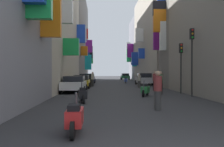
{
  "coord_description": "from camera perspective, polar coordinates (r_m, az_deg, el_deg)",
  "views": [
    {
      "loc": [
        -1.64,
        -3.33,
        1.75
      ],
      "look_at": [
        -0.61,
        22.84,
        1.56
      ],
      "focal_mm": 41.77,
      "sensor_mm": 36.0,
      "label": 1
    }
  ],
  "objects": [
    {
      "name": "ground_plane",
      "position": [
        33.42,
        0.57,
        -2.59
      ],
      "size": [
        140.0,
        140.0,
        0.0
      ],
      "primitive_type": "plane",
      "color": "#2D2D30"
    },
    {
      "name": "building_left_mid_a",
      "position": [
        29.47,
        -15.07,
        13.91
      ],
      "size": [
        7.37,
        20.68,
        17.29
      ],
      "color": "#BCB29E",
      "rests_on": "ground"
    },
    {
      "name": "building_left_mid_b",
      "position": [
        48.1,
        -9.96,
        10.43
      ],
      "size": [
        7.37,
        17.29,
        20.28
      ],
      "color": "slate",
      "rests_on": "ground"
    },
    {
      "name": "building_left_mid_c",
      "position": [
        60.16,
        -8.34,
        6.74
      ],
      "size": [
        7.3,
        7.76,
        16.8
      ],
      "color": "slate",
      "rests_on": "ground"
    },
    {
      "name": "building_right_mid_a",
      "position": [
        29.93,
        16.82,
        11.04
      ],
      "size": [
        7.31,
        4.43,
        14.57
      ],
      "color": "slate",
      "rests_on": "ground"
    },
    {
      "name": "building_right_mid_c",
      "position": [
        43.33,
        10.71,
        7.87
      ],
      "size": [
        7.25,
        21.77,
        14.77
      ],
      "color": "#B2A899",
      "rests_on": "ground"
    },
    {
      "name": "building_right_far",
      "position": [
        59.03,
        7.17,
        5.15
      ],
      "size": [
        7.25,
        10.58,
        13.27
      ],
      "color": "gray",
      "rests_on": "ground"
    },
    {
      "name": "parked_car_silver",
      "position": [
        34.34,
        7.02,
        -1.17
      ],
      "size": [
        1.96,
        4.01,
        1.55
      ],
      "color": "#B7B7BC",
      "rests_on": "ground"
    },
    {
      "name": "parked_car_blue",
      "position": [
        40.32,
        -5.01,
        -1.0
      ],
      "size": [
        1.86,
        3.99,
        1.45
      ],
      "color": "navy",
      "rests_on": "ground"
    },
    {
      "name": "parked_car_black",
      "position": [
        35.37,
        -5.67,
        -1.19
      ],
      "size": [
        2.01,
        3.97,
        1.46
      ],
      "color": "black",
      "rests_on": "ground"
    },
    {
      "name": "parked_car_green",
      "position": [
        56.99,
        2.9,
        -0.62
      ],
      "size": [
        1.86,
        4.18,
        1.37
      ],
      "color": "#236638",
      "rests_on": "ground"
    },
    {
      "name": "parked_car_yellow",
      "position": [
        27.91,
        -6.7,
        -1.69
      ],
      "size": [
        1.86,
        3.99,
        1.38
      ],
      "color": "gold",
      "rests_on": "ground"
    },
    {
      "name": "parked_car_white",
      "position": [
        22.34,
        -8.27,
        -2.19
      ],
      "size": [
        2.03,
        4.5,
        1.38
      ],
      "color": "white",
      "rests_on": "ground"
    },
    {
      "name": "scooter_green",
      "position": [
        18.76,
        7.33,
        -3.52
      ],
      "size": [
        0.82,
        1.81,
        1.13
      ],
      "color": "#287F3D",
      "rests_on": "ground"
    },
    {
      "name": "scooter_blue",
      "position": [
        39.6,
        3.03,
        -1.45
      ],
      "size": [
        0.54,
        1.98,
        1.13
      ],
      "color": "#2D4CAD",
      "rests_on": "ground"
    },
    {
      "name": "scooter_red",
      "position": [
        7.5,
        -8.17,
        -9.46
      ],
      "size": [
        0.46,
        1.93,
        1.13
      ],
      "color": "red",
      "rests_on": "ground"
    },
    {
      "name": "scooter_black",
      "position": [
        14.9,
        -6.49,
        -4.54
      ],
      "size": [
        0.63,
        1.99,
        1.13
      ],
      "color": "black",
      "rests_on": "ground"
    },
    {
      "name": "pedestrian_crossing",
      "position": [
        24.17,
        9.36,
        -1.62
      ],
      "size": [
        0.43,
        0.43,
        1.79
      ],
      "color": "black",
      "rests_on": "ground"
    },
    {
      "name": "pedestrian_near_left",
      "position": [
        12.05,
        10.0,
        -3.67
      ],
      "size": [
        0.41,
        0.41,
        1.78
      ],
      "color": "#3B3B3B",
      "rests_on": "ground"
    },
    {
      "name": "pedestrian_near_right",
      "position": [
        20.06,
        10.56,
        -2.04
      ],
      "size": [
        0.53,
        0.53,
        1.78
      ],
      "color": "#313131",
      "rests_on": "ground"
    },
    {
      "name": "pedestrian_mid_street",
      "position": [
        28.49,
        5.97,
        -1.58
      ],
      "size": [
        0.53,
        0.53,
        1.54
      ],
      "color": "#3D3D3D",
      "rests_on": "ground"
    },
    {
      "name": "pedestrian_far_away",
      "position": [
        31.07,
        -4.25,
        -1.24
      ],
      "size": [
        0.53,
        0.53,
        1.72
      ],
      "color": "#2A2A2A",
      "rests_on": "ground"
    },
    {
      "name": "traffic_light_near_corner",
      "position": [
        18.92,
        17.09,
        4.78
      ],
      "size": [
        0.26,
        0.34,
        4.74
      ],
      "color": "#2D2D2D",
      "rests_on": "ground"
    },
    {
      "name": "traffic_light_far_corner",
      "position": [
        21.4,
        14.86,
        3.03
      ],
      "size": [
        0.26,
        0.34,
        3.99
      ],
      "color": "#2D2D2D",
      "rests_on": "ground"
    }
  ]
}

